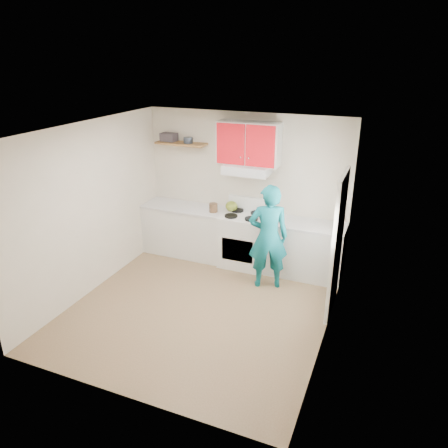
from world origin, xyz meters
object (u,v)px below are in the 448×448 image
at_px(crock, 213,208).
at_px(stove, 244,240).
at_px(person, 268,237).
at_px(tin, 188,140).
at_px(kettle, 231,206).

bearing_deg(crock, stove, 4.82).
height_order(crock, person, person).
bearing_deg(crock, tin, 158.95).
bearing_deg(kettle, tin, -176.43).
relative_size(crock, person, 0.10).
xyz_separation_m(stove, person, (0.60, -0.56, 0.38)).
relative_size(tin, kettle, 0.76).
xyz_separation_m(stove, kettle, (-0.28, 0.11, 0.55)).
bearing_deg(tin, person, -23.17).
height_order(tin, crock, tin).
xyz_separation_m(tin, person, (1.71, -0.73, -1.24)).
bearing_deg(crock, person, -24.17).
distance_m(stove, kettle, 0.63).
height_order(tin, kettle, tin).
relative_size(stove, person, 0.54).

